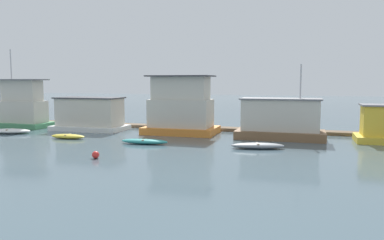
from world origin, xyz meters
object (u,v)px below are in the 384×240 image
Objects in this scene: houseboat_green at (23,107)px; dinghy_teal at (144,141)px; dinghy_white at (10,131)px; mooring_post_far_right at (252,123)px; buoy_red at (96,155)px; houseboat_white at (90,115)px; mooring_post_near_left at (301,127)px; houseboat_orange at (181,108)px; dinghy_yellow at (68,136)px; houseboat_brown at (280,120)px; dinghy_grey at (258,146)px.

houseboat_green reaches higher than dinghy_teal.
dinghy_white is 14.56m from dinghy_teal.
mooring_post_far_right is 16.63m from buoy_red.
houseboat_white is 14.62m from buoy_red.
houseboat_white is 1.89× the size of dinghy_teal.
mooring_post_near_left is 19.13m from buoy_red.
houseboat_white reaches higher than buoy_red.
houseboat_white is 1.08× the size of houseboat_orange.
dinghy_yellow is at bearing 175.12° from dinghy_teal.
houseboat_green reaches higher than houseboat_orange.
houseboat_white is at bearing 123.35° from buoy_red.
houseboat_green is 5.31m from dinghy_white.
dinghy_teal is at bearing -129.16° from mooring_post_far_right.
dinghy_white is 2.12× the size of mooring_post_far_right.
houseboat_brown is 3.83× the size of mooring_post_far_right.
buoy_red is (-1.54, -12.35, -2.13)m from houseboat_orange.
houseboat_brown is at bearing 30.83° from dinghy_teal.
mooring_post_far_right is at bearing 180.00° from mooring_post_near_left.
houseboat_brown reaches higher than buoy_red.
houseboat_white is at bearing 103.34° from dinghy_yellow.
houseboat_white is 2.28× the size of dinghy_yellow.
mooring_post_near_left is (20.26, 2.52, -0.84)m from houseboat_white.
dinghy_teal is 8.25× the size of buoy_red.
houseboat_white is 20.43m from mooring_post_near_left.
mooring_post_far_right is (15.80, 2.52, -0.58)m from houseboat_white.
mooring_post_far_right is at bearing 62.04° from buoy_red.
houseboat_white is 10.76m from dinghy_teal.
houseboat_white is at bearing 144.50° from dinghy_teal.
dinghy_grey is (8.67, 0.51, 0.01)m from dinghy_teal.
dinghy_yellow is at bearing -163.01° from houseboat_brown.
dinghy_yellow is at bearing -30.44° from houseboat_green.
houseboat_green is at bearing 159.88° from dinghy_teal.
houseboat_green is 26.10m from dinghy_grey.
houseboat_green is 2.15× the size of dinghy_teal.
houseboat_green is 28.46m from mooring_post_near_left.
houseboat_brown is at bearing 9.72° from dinghy_white.
buoy_red reaches higher than dinghy_teal.
houseboat_white is 18.60m from houseboat_brown.
dinghy_grey reaches higher than dinghy_teal.
buoy_red is at bearing -29.22° from dinghy_white.
houseboat_orange reaches higher than mooring_post_near_left.
houseboat_brown is at bearing -0.90° from houseboat_white.
houseboat_orange reaches higher than houseboat_white.
dinghy_yellow is (1.32, -5.57, -1.35)m from houseboat_white.
dinghy_teal is 0.96× the size of dinghy_grey.
dinghy_white is (-5.76, -4.46, -1.32)m from houseboat_white.
houseboat_green is 2.05× the size of dinghy_grey.
houseboat_orange is at bearing 82.45° from dinghy_teal.
dinghy_grey is at bearing -79.15° from mooring_post_far_right.
buoy_red is at bearing -96.62° from dinghy_teal.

